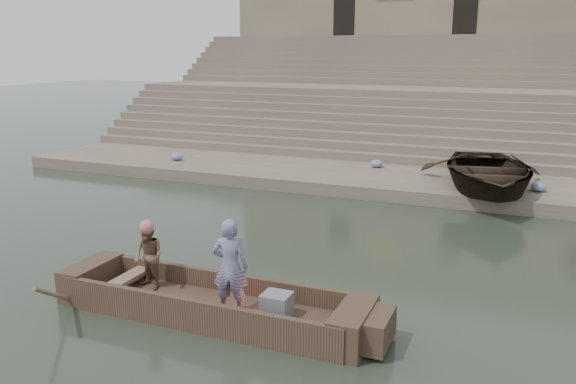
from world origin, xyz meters
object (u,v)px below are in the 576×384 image
Objects in this scene: rowing_man at (149,256)px; television at (276,305)px; beached_rowboat at (487,171)px; standing_man at (230,267)px; main_rowboat at (210,310)px.

rowing_man is 2.67× the size of television.
beached_rowboat reaches higher than rowing_man.
standing_man is 10.56m from beached_rowboat.
standing_man reaches higher than rowing_man.
main_rowboat is 10.87× the size of television.
beached_rowboat is at bearing 75.45° from television.
television is 10.20m from beached_rowboat.
main_rowboat is at bearing 180.00° from television.
main_rowboat is at bearing -32.16° from standing_man.
standing_man is 1.90m from rowing_man.
standing_man is 0.31× the size of beached_rowboat.
main_rowboat is 3.07× the size of standing_man.
rowing_man is at bearing -129.53° from beached_rowboat.
main_rowboat is 1.07m from standing_man.
beached_rowboat is (3.30, 10.03, -0.09)m from standing_man.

